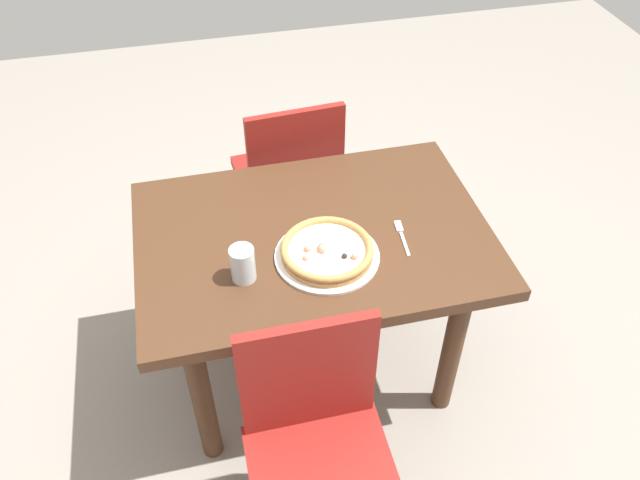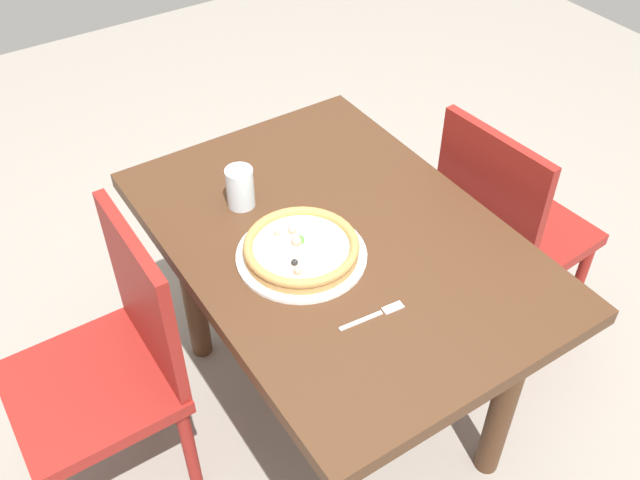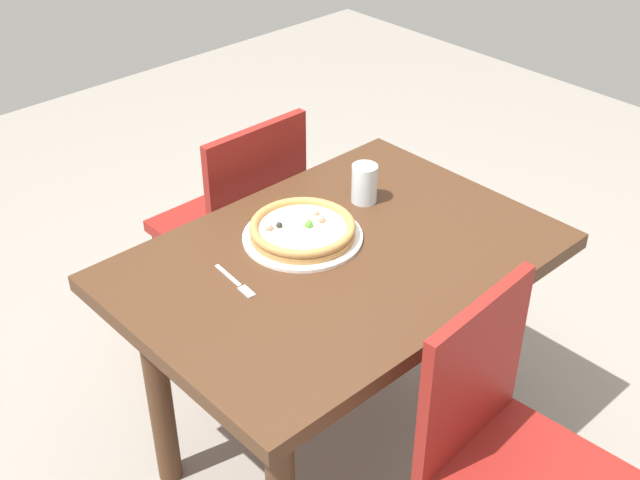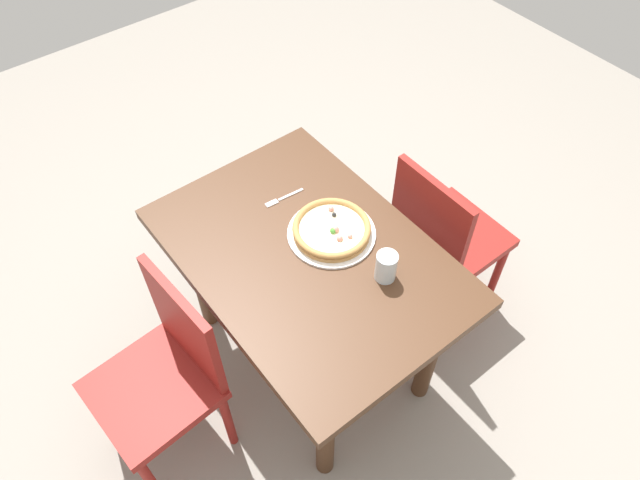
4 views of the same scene
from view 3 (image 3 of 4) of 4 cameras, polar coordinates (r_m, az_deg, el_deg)
The scene contains 8 objects.
ground_plane at distance 2.65m, azimuth 1.04°, elevation -14.13°, with size 6.00×6.00×0.00m, color gray.
dining_table at distance 2.23m, azimuth 1.21°, elevation -3.45°, with size 1.13×0.79×0.73m.
chair_near at distance 2.75m, azimuth -5.72°, elevation 1.10°, with size 0.40×0.40×0.88m.
chair_far at distance 2.02m, azimuth 12.84°, elevation -14.47°, with size 0.43×0.43×0.88m.
plate at distance 2.22m, azimuth -1.21°, elevation 0.23°, with size 0.32×0.32×0.01m, color white.
pizza at distance 2.21m, azimuth -1.22°, elevation 0.78°, with size 0.29×0.29×0.05m.
fork at distance 2.06m, azimuth -5.74°, elevation -3.00°, with size 0.03×0.17×0.00m.
drinking_glass at distance 2.36m, azimuth 3.08°, elevation 3.92°, with size 0.07×0.07×0.11m, color silver.
Camera 3 is at (1.24, 1.27, 1.96)m, focal length 46.35 mm.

